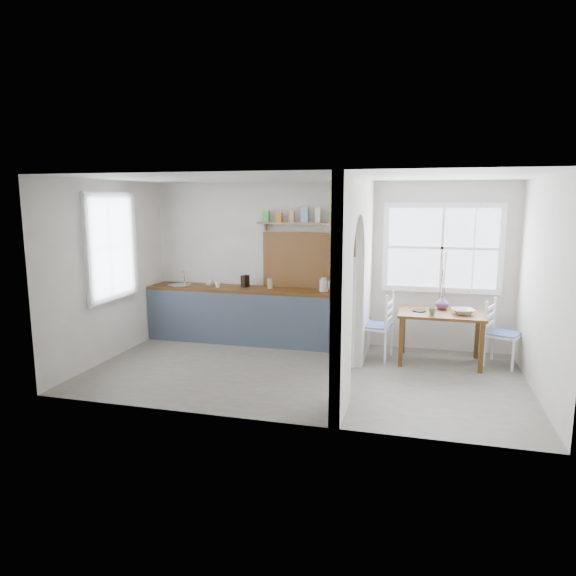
% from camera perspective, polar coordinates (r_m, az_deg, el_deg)
% --- Properties ---
extents(floor, '(5.80, 3.20, 0.01)m').
position_cam_1_polar(floor, '(7.06, 1.60, -9.39)').
color(floor, gray).
rests_on(floor, ground).
extents(ceiling, '(5.80, 3.20, 0.01)m').
position_cam_1_polar(ceiling, '(6.68, 1.71, 12.18)').
color(ceiling, silver).
rests_on(ceiling, walls).
extents(walls, '(5.81, 3.21, 2.60)m').
position_cam_1_polar(walls, '(6.75, 1.66, 1.09)').
color(walls, silver).
rests_on(walls, floor).
extents(partition, '(0.12, 3.20, 2.60)m').
position_cam_1_polar(partition, '(6.67, 7.65, 2.21)').
color(partition, silver).
rests_on(partition, floor).
extents(kitchen_window, '(0.10, 1.16, 1.50)m').
position_cam_1_polar(kitchen_window, '(7.86, -19.25, 4.35)').
color(kitchen_window, white).
rests_on(kitchen_window, walls).
extents(nook_window, '(1.76, 0.10, 1.30)m').
position_cam_1_polar(nook_window, '(8.10, 16.75, 4.27)').
color(nook_window, white).
rests_on(nook_window, walls).
extents(counter, '(3.50, 0.60, 0.90)m').
position_cam_1_polar(counter, '(8.46, -3.84, -2.96)').
color(counter, '#48240F').
rests_on(counter, floor).
extents(sink, '(0.40, 0.40, 0.02)m').
position_cam_1_polar(sink, '(8.85, -11.94, 0.27)').
color(sink, '#BABABB').
rests_on(sink, counter).
extents(backsplash, '(1.65, 0.03, 0.90)m').
position_cam_1_polar(backsplash, '(8.31, 2.71, 3.07)').
color(backsplash, '#915F34').
rests_on(backsplash, walls).
extents(shelf, '(1.75, 0.20, 0.21)m').
position_cam_1_polar(shelf, '(8.18, 2.62, 7.57)').
color(shelf, tan).
rests_on(shelf, walls).
extents(pendant_lamp, '(0.26, 0.26, 0.16)m').
position_cam_1_polar(pendant_lamp, '(7.78, 4.67, 6.51)').
color(pendant_lamp, beige).
rests_on(pendant_lamp, ceiling).
extents(utensil_rail, '(0.02, 0.50, 0.02)m').
position_cam_1_polar(utensil_rail, '(7.51, 7.76, 3.04)').
color(utensil_rail, '#BABABB').
rests_on(utensil_rail, partition).
extents(dining_table, '(1.19, 0.80, 0.74)m').
position_cam_1_polar(dining_table, '(7.71, 16.53, -5.28)').
color(dining_table, '#48240F').
rests_on(dining_table, floor).
extents(chair_left, '(0.52, 0.52, 0.99)m').
position_cam_1_polar(chair_left, '(7.68, 9.66, -4.10)').
color(chair_left, white).
rests_on(chair_left, floor).
extents(chair_right, '(0.56, 0.56, 0.93)m').
position_cam_1_polar(chair_right, '(7.85, 22.83, -4.66)').
color(chair_right, white).
rests_on(chair_right, floor).
extents(kettle, '(0.21, 0.18, 0.22)m').
position_cam_1_polar(kettle, '(8.06, 4.00, 0.40)').
color(kettle, silver).
rests_on(kettle, counter).
extents(mug_a, '(0.11, 0.11, 0.09)m').
position_cam_1_polar(mug_a, '(8.47, -7.79, 0.36)').
color(mug_a, white).
rests_on(mug_a, counter).
extents(mug_b, '(0.18, 0.18, 0.11)m').
position_cam_1_polar(mug_b, '(8.61, -8.67, 0.55)').
color(mug_b, beige).
rests_on(mug_b, counter).
extents(knife_block, '(0.13, 0.15, 0.20)m').
position_cam_1_polar(knife_block, '(8.46, -4.78, 0.76)').
color(knife_block, black).
rests_on(knife_block, counter).
extents(jar, '(0.13, 0.13, 0.16)m').
position_cam_1_polar(jar, '(8.31, -1.99, 0.51)').
color(jar, gray).
rests_on(jar, counter).
extents(towel_magenta, '(0.02, 0.03, 0.49)m').
position_cam_1_polar(towel_magenta, '(7.80, 7.39, -5.51)').
color(towel_magenta, '#D23E6E').
rests_on(towel_magenta, counter).
extents(towel_orange, '(0.02, 0.03, 0.51)m').
position_cam_1_polar(towel_orange, '(7.77, 7.35, -5.76)').
color(towel_orange, orange).
rests_on(towel_orange, counter).
extents(bowl, '(0.37, 0.37, 0.07)m').
position_cam_1_polar(bowl, '(7.59, 18.88, -2.48)').
color(bowl, beige).
rests_on(bowl, dining_table).
extents(table_cup, '(0.14, 0.14, 0.10)m').
position_cam_1_polar(table_cup, '(7.41, 15.73, -2.51)').
color(table_cup, '#527652').
rests_on(table_cup, dining_table).
extents(plate, '(0.22, 0.22, 0.02)m').
position_cam_1_polar(plate, '(7.60, 14.36, -2.46)').
color(plate, black).
rests_on(plate, dining_table).
extents(vase, '(0.22, 0.22, 0.20)m').
position_cam_1_polar(vase, '(7.81, 16.76, -1.57)').
color(vase, '#543267').
rests_on(vase, dining_table).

